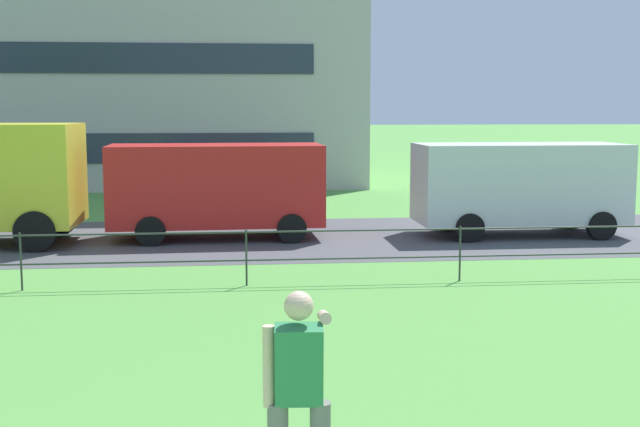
{
  "coord_description": "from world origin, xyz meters",
  "views": [
    {
      "loc": [
        1.75,
        -3.28,
        3.1
      ],
      "look_at": [
        2.78,
        6.8,
        1.8
      ],
      "focal_mm": 46.21,
      "sensor_mm": 36.0,
      "label": 1
    }
  ],
  "objects": [
    {
      "name": "person_thrower",
      "position": [
        2.2,
        2.66,
        0.95
      ],
      "size": [
        0.56,
        0.76,
        1.76
      ],
      "color": "slate",
      "rests_on": "ground"
    },
    {
      "name": "street_strip",
      "position": [
        0.0,
        16.21,
        0.0
      ],
      "size": [
        80.0,
        6.67,
        0.01
      ],
      "primitive_type": "cube",
      "color": "#4C4C51",
      "rests_on": "ground"
    },
    {
      "name": "panel_van_left",
      "position": [
        8.65,
        16.1,
        1.27
      ],
      "size": [
        5.01,
        2.12,
        2.24
      ],
      "color": "silver",
      "rests_on": "ground"
    },
    {
      "name": "panel_van_right",
      "position": [
        1.31,
        16.36,
        1.27
      ],
      "size": [
        5.06,
        2.22,
        2.24
      ],
      "color": "red",
      "rests_on": "ground"
    },
    {
      "name": "park_fence",
      "position": [
        -0.0,
        10.96,
        0.67
      ],
      "size": [
        34.5,
        0.04,
        1.0
      ],
      "color": "#333833",
      "rests_on": "ground"
    }
  ]
}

